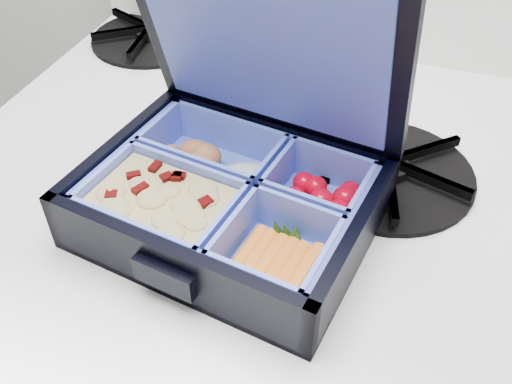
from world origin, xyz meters
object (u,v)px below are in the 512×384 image
(fork, at_px, (324,134))
(bento_box, at_px, (229,201))
(stove, at_px, (255,381))
(burner_grate, at_px, (387,165))

(fork, bearing_deg, bento_box, -69.08)
(stove, bearing_deg, burner_grate, 4.03)
(bento_box, relative_size, burner_grate, 1.40)
(burner_grate, distance_m, fork, 0.08)
(bento_box, distance_m, fork, 0.17)
(stove, bearing_deg, fork, 41.16)
(bento_box, bearing_deg, stove, 105.84)
(burner_grate, bearing_deg, fork, 149.19)
(stove, distance_m, burner_grate, 0.48)
(stove, relative_size, fork, 5.10)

